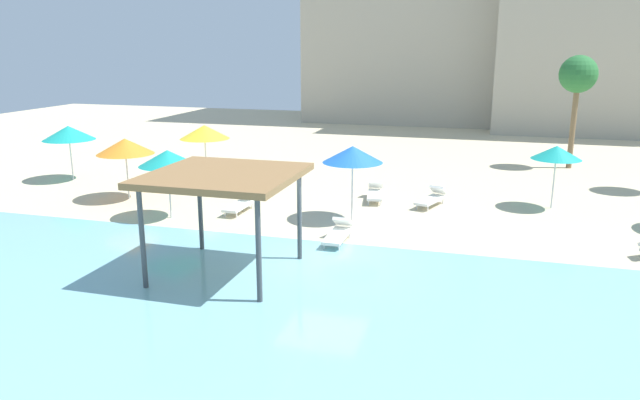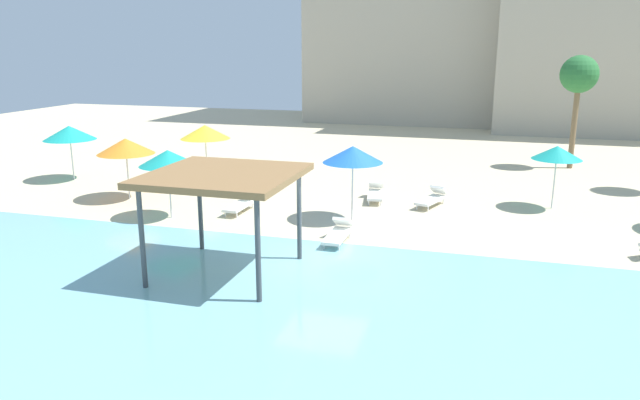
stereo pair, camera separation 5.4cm
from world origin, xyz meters
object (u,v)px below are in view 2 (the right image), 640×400
object	(u,v)px
beach_umbrella_teal_2	(557,153)
beach_umbrella_teal_5	(168,158)
lounge_chair_0	(338,233)
lounge_chair_3	(376,192)
beach_umbrella_blue_4	(353,154)
lounge_chair_1	(241,203)
beach_umbrella_orange_0	(126,146)
beach_umbrella_yellow_1	(205,132)
lounge_chair_4	(432,198)
palm_tree_1	(579,77)
beach_umbrella_teal_3	(69,133)
shade_pavilion	(224,179)

from	to	relation	value
beach_umbrella_teal_2	beach_umbrella_teal_5	bearing A→B (deg)	-158.58
lounge_chair_0	lounge_chair_3	bearing A→B (deg)	178.82
lounge_chair_3	beach_umbrella_blue_4	bearing A→B (deg)	-14.19
beach_umbrella_blue_4	lounge_chair_1	bearing A→B (deg)	-178.55
beach_umbrella_blue_4	lounge_chair_0	world-z (taller)	beach_umbrella_blue_4
beach_umbrella_orange_0	lounge_chair_0	world-z (taller)	beach_umbrella_orange_0
beach_umbrella_yellow_1	lounge_chair_1	distance (m)	5.71
lounge_chair_1	lounge_chair_3	size ratio (longest dim) A/B	0.97
lounge_chair_3	beach_umbrella_yellow_1	bearing A→B (deg)	-105.02
beach_umbrella_teal_2	lounge_chair_4	world-z (taller)	beach_umbrella_teal_2
lounge_chair_3	palm_tree_1	distance (m)	13.50
beach_umbrella_blue_4	palm_tree_1	bearing A→B (deg)	55.13
beach_umbrella_teal_5	palm_tree_1	world-z (taller)	palm_tree_1
beach_umbrella_orange_0	lounge_chair_3	xyz separation A→B (m)	(9.97, 2.67, -1.91)
beach_umbrella_teal_3	beach_umbrella_blue_4	world-z (taller)	beach_umbrella_blue_4
beach_umbrella_teal_5	beach_umbrella_teal_2	bearing A→B (deg)	21.42
beach_umbrella_teal_2	beach_umbrella_teal_3	distance (m)	21.65
lounge_chair_0	lounge_chair_4	bearing A→B (deg)	155.76
beach_umbrella_blue_4	lounge_chair_4	distance (m)	4.42
beach_umbrella_orange_0	beach_umbrella_teal_2	distance (m)	17.27
beach_umbrella_teal_3	lounge_chair_0	xyz separation A→B (m)	(14.58, -5.58, -1.93)
beach_umbrella_teal_3	beach_umbrella_blue_4	xyz separation A→B (m)	(14.40, -2.88, 0.19)
lounge_chair_3	palm_tree_1	world-z (taller)	palm_tree_1
beach_umbrella_yellow_1	beach_umbrella_teal_3	bearing A→B (deg)	-171.00
beach_umbrella_blue_4	lounge_chair_3	xyz separation A→B (m)	(0.28, 3.07, -2.12)
lounge_chair_0	lounge_chair_4	distance (m)	6.06
shade_pavilion	beach_umbrella_teal_5	xyz separation A→B (m)	(-4.41, 4.61, -0.46)
shade_pavilion	palm_tree_1	size ratio (longest dim) A/B	0.68
shade_pavilion	lounge_chair_3	xyz separation A→B (m)	(2.42, 9.33, -2.40)
beach_umbrella_teal_3	palm_tree_1	size ratio (longest dim) A/B	0.45
beach_umbrella_yellow_1	lounge_chair_3	world-z (taller)	beach_umbrella_yellow_1
shade_pavilion	lounge_chair_0	xyz separation A→B (m)	(2.33, 3.56, -2.40)
lounge_chair_0	lounge_chair_4	world-z (taller)	same
beach_umbrella_yellow_1	lounge_chair_1	xyz separation A→B (m)	(3.45, -4.03, -2.09)
beach_umbrella_teal_3	lounge_chair_3	world-z (taller)	beach_umbrella_teal_3
shade_pavilion	beach_umbrella_blue_4	bearing A→B (deg)	71.06
beach_umbrella_teal_3	shade_pavilion	bearing A→B (deg)	-36.71
beach_umbrella_orange_0	palm_tree_1	bearing A→B (deg)	33.44
beach_umbrella_teal_2	beach_umbrella_teal_5	world-z (taller)	beach_umbrella_teal_5
lounge_chair_0	palm_tree_1	xyz separation A→B (m)	(8.60, 15.29, 4.39)
beach_umbrella_teal_2	beach_umbrella_yellow_1	bearing A→B (deg)	179.43
beach_umbrella_yellow_1	lounge_chair_1	size ratio (longest dim) A/B	1.43
beach_umbrella_teal_5	beach_umbrella_orange_0	bearing A→B (deg)	146.94
beach_umbrella_yellow_1	beach_umbrella_teal_2	distance (m)	15.10
beach_umbrella_teal_2	lounge_chair_1	size ratio (longest dim) A/B	1.31
beach_umbrella_orange_0	beach_umbrella_yellow_1	size ratio (longest dim) A/B	0.94
beach_umbrella_yellow_1	beach_umbrella_teal_2	bearing A→B (deg)	-0.57
beach_umbrella_teal_3	beach_umbrella_teal_5	world-z (taller)	beach_umbrella_teal_3
beach_umbrella_teal_5	beach_umbrella_teal_3	bearing A→B (deg)	149.99
beach_umbrella_yellow_1	beach_umbrella_teal_3	world-z (taller)	beach_umbrella_yellow_1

